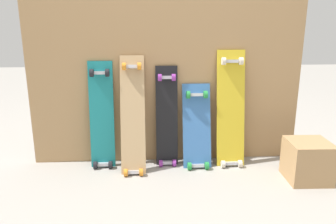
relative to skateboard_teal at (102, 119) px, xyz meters
name	(u,v)px	position (x,y,z in m)	size (l,w,h in m)	color
ground_plane	(167,161)	(0.52, 0.02, -0.38)	(12.00, 12.00, 0.00)	#9E9991
plywood_wall_panel	(167,70)	(0.52, 0.09, 0.37)	(2.17, 0.04, 1.50)	tan
skateboard_teal	(102,119)	(0.00, 0.00, 0.00)	(0.19, 0.18, 0.90)	#197A7F
skateboard_natural	(133,119)	(0.25, -0.08, 0.02)	(0.19, 0.33, 0.95)	tan
skateboard_black	(167,120)	(0.51, 0.00, -0.02)	(0.17, 0.17, 0.86)	black
skateboard_blue	(197,130)	(0.75, -0.04, -0.09)	(0.22, 0.25, 0.72)	#386BAD
skateboard_yellow	(231,113)	(1.02, -0.03, 0.04)	(0.22, 0.23, 0.98)	gold
wooden_crate	(307,161)	(1.52, -0.37, -0.24)	(0.29, 0.29, 0.29)	tan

